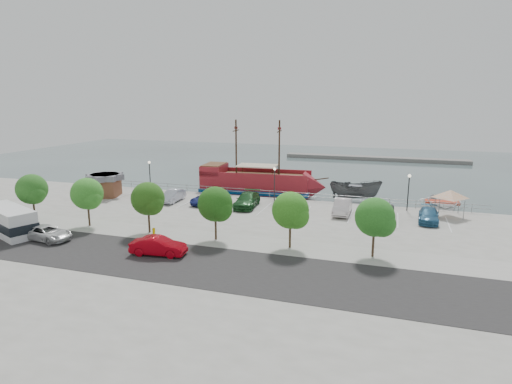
% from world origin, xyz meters
% --- Properties ---
extents(ground, '(160.00, 160.00, 0.00)m').
position_xyz_m(ground, '(0.00, 0.00, -1.00)').
color(ground, '#3A4648').
extents(land_slab, '(100.00, 58.00, 1.20)m').
position_xyz_m(land_slab, '(0.00, -21.00, -0.60)').
color(land_slab, gray).
rests_on(land_slab, ground).
extents(street, '(100.00, 8.00, 0.04)m').
position_xyz_m(street, '(0.00, -16.00, 0.01)').
color(street, '#262424').
rests_on(street, land_slab).
extents(sidewalk, '(100.00, 4.00, 0.05)m').
position_xyz_m(sidewalk, '(0.00, -10.00, 0.01)').
color(sidewalk, gray).
rests_on(sidewalk, land_slab).
extents(seawall_railing, '(50.00, 0.06, 1.00)m').
position_xyz_m(seawall_railing, '(0.00, 7.80, 0.53)').
color(seawall_railing, gray).
rests_on(seawall_railing, land_slab).
extents(far_shore, '(40.00, 3.00, 0.80)m').
position_xyz_m(far_shore, '(10.00, 55.00, -0.60)').
color(far_shore, slate).
rests_on(far_shore, ground).
extents(pirate_ship, '(18.15, 6.15, 11.34)m').
position_xyz_m(pirate_ship, '(-3.00, 12.15, 0.90)').
color(pirate_ship, maroon).
rests_on(pirate_ship, ground).
extents(patrol_boat, '(7.20, 3.46, 2.68)m').
position_xyz_m(patrol_boat, '(9.52, 13.22, 0.34)').
color(patrol_boat, '#4E5051').
rests_on(patrol_boat, ground).
extents(speedboat, '(5.35, 7.43, 1.53)m').
position_xyz_m(speedboat, '(20.26, 11.75, -0.24)').
color(speedboat, silver).
rests_on(speedboat, ground).
extents(dock_west, '(6.30, 1.86, 0.36)m').
position_xyz_m(dock_west, '(-13.18, 9.20, -0.82)').
color(dock_west, slate).
rests_on(dock_west, ground).
extents(dock_mid, '(7.50, 3.06, 0.42)m').
position_xyz_m(dock_mid, '(8.88, 9.20, -0.79)').
color(dock_mid, gray).
rests_on(dock_mid, ground).
extents(dock_east, '(7.84, 3.32, 0.43)m').
position_xyz_m(dock_east, '(15.09, 9.20, -0.78)').
color(dock_east, gray).
rests_on(dock_east, ground).
extents(shed, '(4.53, 4.53, 3.01)m').
position_xyz_m(shed, '(-21.94, 1.95, 1.60)').
color(shed, brown).
rests_on(shed, land_slab).
extents(canopy_tent, '(4.37, 4.37, 3.38)m').
position_xyz_m(canopy_tent, '(20.34, 5.53, 2.94)').
color(canopy_tent, slate).
rests_on(canopy_tent, land_slab).
extents(street_van, '(5.07, 2.76, 1.35)m').
position_xyz_m(street_van, '(-15.76, -14.85, 0.68)').
color(street_van, silver).
rests_on(street_van, street).
extents(street_sedan, '(4.83, 2.21, 1.53)m').
position_xyz_m(street_sedan, '(-4.02, -15.05, 0.77)').
color(street_sedan, '#AB0410').
rests_on(street_sedan, street).
extents(shuttle_bus, '(7.86, 5.30, 2.61)m').
position_xyz_m(shuttle_bus, '(-20.54, -14.50, 1.27)').
color(shuttle_bus, silver).
rests_on(shuttle_bus, street).
extents(fire_hydrant, '(0.28, 0.28, 0.82)m').
position_xyz_m(fire_hydrant, '(-7.04, -10.80, 0.44)').
color(fire_hydrant, '#ECC200').
rests_on(fire_hydrant, sidewalk).
extents(lamp_post_left, '(0.36, 0.36, 4.28)m').
position_xyz_m(lamp_post_left, '(-18.00, 6.50, 2.94)').
color(lamp_post_left, black).
rests_on(lamp_post_left, land_slab).
extents(lamp_post_mid, '(0.36, 0.36, 4.28)m').
position_xyz_m(lamp_post_mid, '(0.00, 6.50, 2.94)').
color(lamp_post_mid, black).
rests_on(lamp_post_mid, land_slab).
extents(lamp_post_right, '(0.36, 0.36, 4.28)m').
position_xyz_m(lamp_post_right, '(16.00, 6.50, 2.94)').
color(lamp_post_right, black).
rests_on(lamp_post_right, land_slab).
extents(tree_a, '(3.30, 3.20, 5.00)m').
position_xyz_m(tree_a, '(-21.85, -10.07, 3.30)').
color(tree_a, '#473321').
rests_on(tree_a, sidewalk).
extents(tree_b, '(3.30, 3.20, 5.00)m').
position_xyz_m(tree_b, '(-14.85, -10.07, 3.30)').
color(tree_b, '#473321').
rests_on(tree_b, sidewalk).
extents(tree_c, '(3.30, 3.20, 5.00)m').
position_xyz_m(tree_c, '(-7.85, -10.07, 3.30)').
color(tree_c, '#473321').
rests_on(tree_c, sidewalk).
extents(tree_d, '(3.30, 3.20, 5.00)m').
position_xyz_m(tree_d, '(-0.85, -10.07, 3.30)').
color(tree_d, '#473321').
rests_on(tree_d, sidewalk).
extents(tree_e, '(3.30, 3.20, 5.00)m').
position_xyz_m(tree_e, '(6.15, -10.07, 3.30)').
color(tree_e, '#473321').
rests_on(tree_e, sidewalk).
extents(tree_f, '(3.30, 3.20, 5.00)m').
position_xyz_m(tree_f, '(13.15, -10.07, 3.30)').
color(tree_f, '#473321').
rests_on(tree_f, sidewalk).
extents(parked_car_a, '(1.86, 4.21, 1.41)m').
position_xyz_m(parked_car_a, '(-15.94, 2.27, 0.70)').
color(parked_car_a, '#A50E15').
rests_on(parked_car_a, land_slab).
extents(parked_car_b, '(1.74, 4.62, 1.50)m').
position_xyz_m(parked_car_b, '(-12.06, 2.05, 0.75)').
color(parked_car_b, '#B4B8C7').
rests_on(parked_car_b, land_slab).
extents(parked_car_c, '(2.50, 4.90, 1.32)m').
position_xyz_m(parked_car_c, '(-7.76, 2.28, 0.66)').
color(parked_car_c, navy).
rests_on(parked_car_c, land_slab).
extents(parked_car_d, '(2.81, 5.94, 1.67)m').
position_xyz_m(parked_car_d, '(-2.26, 2.42, 0.84)').
color(parked_car_d, '#1D5323').
rests_on(parked_car_d, land_slab).
extents(parked_car_e, '(2.43, 4.47, 1.44)m').
position_xyz_m(parked_car_e, '(3.08, 2.51, 0.72)').
color(parked_car_e, black).
rests_on(parked_car_e, land_slab).
extents(parked_car_f, '(1.82, 5.11, 1.68)m').
position_xyz_m(parked_car_f, '(9.00, 2.71, 0.84)').
color(parked_car_f, silver).
rests_on(parked_car_f, land_slab).
extents(parked_car_g, '(2.83, 5.94, 1.64)m').
position_xyz_m(parked_car_g, '(13.25, 1.65, 0.82)').
color(parked_car_g, '#5B5B5B').
rests_on(parked_car_g, land_slab).
extents(parked_car_h, '(2.27, 5.02, 1.42)m').
position_xyz_m(parked_car_h, '(18.05, 2.35, 0.71)').
color(parked_car_h, '#2C658C').
rests_on(parked_car_h, land_slab).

